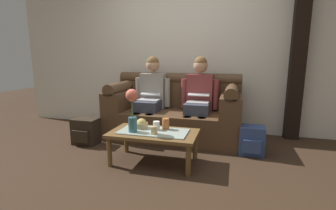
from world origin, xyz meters
name	(u,v)px	position (x,y,z in m)	size (l,w,h in m)	color
ground_plane	(149,169)	(0.00, 0.00, 0.00)	(14.00, 14.00, 0.00)	#382619
back_wall_patterned	(182,42)	(0.00, 1.70, 1.45)	(6.00, 0.12, 2.90)	silver
timber_pillar	(299,40)	(1.72, 1.58, 1.45)	(0.20, 0.20, 2.90)	black
couch	(174,113)	(0.00, 1.17, 0.38)	(1.94, 0.88, 0.96)	#513823
person_left	(151,93)	(-0.37, 1.17, 0.66)	(0.56, 0.67, 1.22)	#383D4C
person_right	(199,95)	(0.37, 1.17, 0.66)	(0.56, 0.67, 1.22)	#383D4C
coffee_table	(154,136)	(0.00, 0.17, 0.33)	(1.00, 0.54, 0.38)	brown
flower_vase	(132,107)	(-0.22, 0.08, 0.67)	(0.14, 0.14, 0.48)	#336672
snack_bowl	(142,124)	(-0.17, 0.24, 0.43)	(0.15, 0.15, 0.12)	tan
cup_near_left	(166,124)	(0.12, 0.28, 0.45)	(0.08, 0.08, 0.13)	#B26633
cup_near_right	(156,126)	(0.02, 0.22, 0.43)	(0.08, 0.08, 0.10)	white
cup_far_center	(154,130)	(0.04, 0.07, 0.42)	(0.07, 0.07, 0.08)	#DBB77A
backpack_right	(251,141)	(1.11, 0.73, 0.18)	(0.30, 0.29, 0.36)	#33477A
backpack_left	(85,132)	(-1.13, 0.52, 0.18)	(0.35, 0.27, 0.36)	#2D2319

